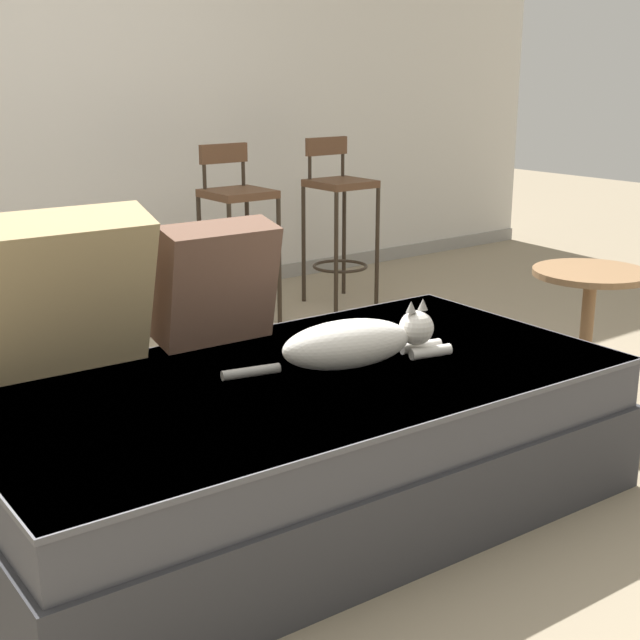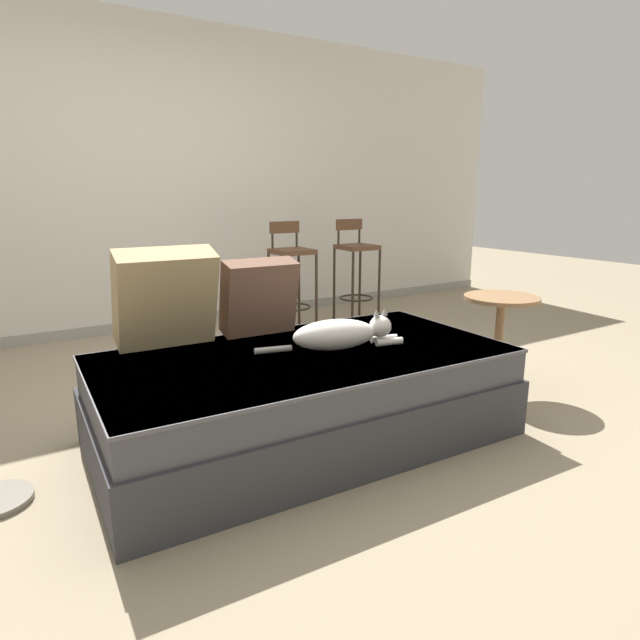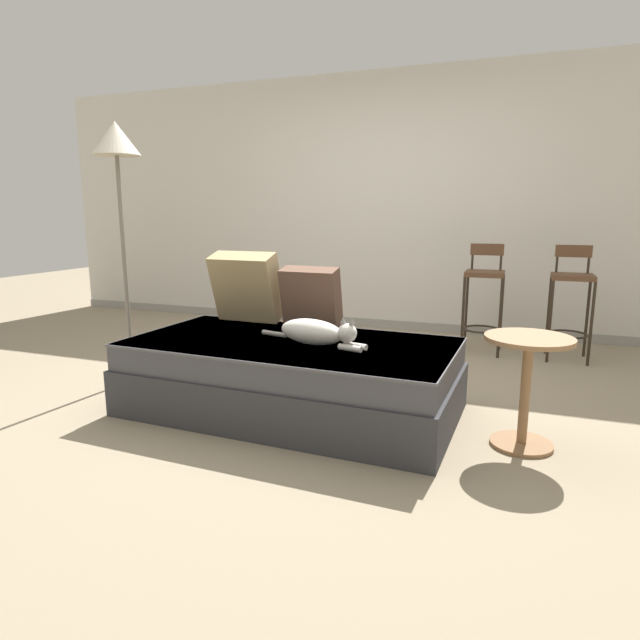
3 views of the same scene
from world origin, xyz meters
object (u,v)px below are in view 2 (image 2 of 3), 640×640
cat (341,334)px  bar_stool_near_window (291,268)px  bar_stool_by_doorway (356,263)px  throw_pillow_corner (165,298)px  throw_pillow_middle (259,297)px  side_table (499,330)px  couch (305,395)px

cat → bar_stool_near_window: size_ratio=0.77×
bar_stool_by_doorway → throw_pillow_corner: bearing=-146.3°
cat → bar_stool_near_window: bearing=67.3°
bar_stool_by_doorway → bar_stool_near_window: bearing=-180.0°
cat → bar_stool_by_doorway: (1.50, 1.95, 0.03)m
bar_stool_by_doorway → throw_pillow_middle: bearing=-139.0°
cat → bar_stool_by_doorway: 2.46m
bar_stool_near_window → side_table: (0.34, -1.96, -0.16)m
bar_stool_near_window → bar_stool_by_doorway: 0.69m
cat → throw_pillow_middle: bearing=114.5°
bar_stool_near_window → side_table: bar_stool_near_window is taller
couch → bar_stool_near_window: size_ratio=2.13×
couch → throw_pillow_middle: bearing=94.5°
throw_pillow_middle → couch: bearing=-85.5°
couch → bar_stool_by_doorway: size_ratio=2.13×
couch → bar_stool_by_doorway: (1.68, 1.91, 0.32)m
couch → throw_pillow_middle: size_ratio=4.90×
couch → bar_stool_by_doorway: 2.56m
throw_pillow_middle → cat: throw_pillow_middle is taller
cat → side_table: cat is taller
cat → bar_stool_near_window: (0.82, 1.95, 0.03)m
couch → throw_pillow_middle: (-0.03, 0.42, 0.42)m
throw_pillow_corner → cat: throw_pillow_corner is taller
cat → couch: bearing=166.2°
throw_pillow_middle → bar_stool_near_window: bearing=55.4°
couch → side_table: bearing=-2.2°
throw_pillow_corner → bar_stool_near_window: same height
throw_pillow_middle → cat: bearing=-65.5°
throw_pillow_corner → bar_stool_by_doorway: bar_stool_by_doorway is taller
throw_pillow_middle → bar_stool_near_window: (1.03, 1.49, -0.10)m
throw_pillow_middle → throw_pillow_corner: bearing=177.8°
couch → cat: 0.35m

